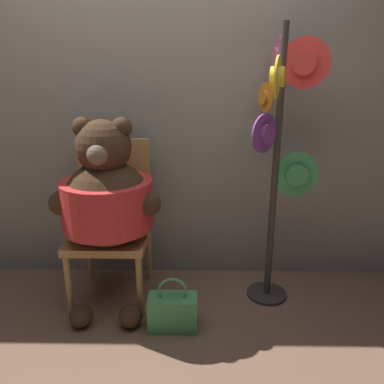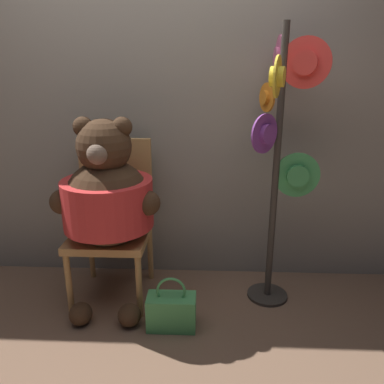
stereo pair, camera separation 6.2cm
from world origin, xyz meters
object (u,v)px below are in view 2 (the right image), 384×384
at_px(chair, 113,216).
at_px(teddy_bear, 107,198).
at_px(hat_display_rack, 281,143).
at_px(handbag_on_ground, 171,311).

bearing_deg(chair, teddy_bear, -83.24).
xyz_separation_m(hat_display_rack, handbag_on_ground, (-0.66, -0.36, -0.98)).
bearing_deg(handbag_on_ground, teddy_bear, 149.16).
bearing_deg(hat_display_rack, teddy_bear, -174.28).
relative_size(hat_display_rack, handbag_on_ground, 5.17).
relative_size(chair, handbag_on_ground, 3.11).
bearing_deg(chair, handbag_on_ground, -44.70).
xyz_separation_m(teddy_bear, handbag_on_ground, (0.42, -0.25, -0.65)).
bearing_deg(teddy_bear, handbag_on_ground, -30.84).
height_order(chair, teddy_bear, teddy_bear).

